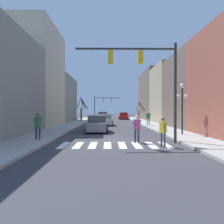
# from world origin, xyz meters

# --- Properties ---
(ground_plane) EXTENTS (240.00, 240.00, 0.00)m
(ground_plane) POSITION_xyz_m (0.00, 0.00, 0.00)
(ground_plane) COLOR #38383D
(sidewalk_left) EXTENTS (2.83, 90.00, 0.15)m
(sidewalk_left) POSITION_xyz_m (-5.67, 0.00, 0.07)
(sidewalk_left) COLOR #9E9E99
(sidewalk_left) RESTS_ON ground_plane
(sidewalk_right) EXTENTS (2.83, 90.00, 0.15)m
(sidewalk_right) POSITION_xyz_m (5.67, 0.00, 0.07)
(sidewalk_right) COLOR #9E9E99
(sidewalk_right) RESTS_ON ground_plane
(building_row_left) EXTENTS (6.00, 36.80, 12.73)m
(building_row_left) POSITION_xyz_m (-10.09, 12.32, 5.00)
(building_row_left) COLOR gray
(building_row_left) RESTS_ON ground_plane
(building_row_right) EXTENTS (6.00, 45.53, 10.38)m
(building_row_right) POSITION_xyz_m (10.09, 17.74, 4.71)
(building_row_right) COLOR #934C3D
(building_row_right) RESTS_ON ground_plane
(crosswalk_stripes) EXTENTS (6.75, 2.60, 0.01)m
(crosswalk_stripes) POSITION_xyz_m (0.00, -1.96, 0.00)
(crosswalk_stripes) COLOR white
(crosswalk_stripes) RESTS_ON ground_plane
(traffic_signal_near) EXTENTS (6.65, 0.28, 6.57)m
(traffic_signal_near) POSITION_xyz_m (2.15, -1.11, 4.75)
(traffic_signal_near) COLOR #2D2D2D
(traffic_signal_near) RESTS_ON ground_plane
(traffic_signal_far) EXTENTS (6.63, 0.28, 5.67)m
(traffic_signal_far) POSITION_xyz_m (-2.03, 40.08, 4.12)
(traffic_signal_far) COLOR #2D2D2D
(traffic_signal_far) RESTS_ON ground_plane
(street_lamp_right_corner) EXTENTS (0.95, 0.36, 4.20)m
(street_lamp_right_corner) POSITION_xyz_m (5.70, 2.56, 3.13)
(street_lamp_right_corner) COLOR black
(street_lamp_right_corner) RESTS_ON sidewalk_right
(car_parked_right_near) EXTENTS (2.10, 4.35, 1.64)m
(car_parked_right_near) POSITION_xyz_m (-1.51, 6.16, 0.77)
(car_parked_right_near) COLOR gray
(car_parked_right_near) RESTS_ON ground_plane
(car_parked_left_near) EXTENTS (2.10, 4.61, 1.80)m
(car_parked_left_near) POSITION_xyz_m (-1.62, 29.32, 0.83)
(car_parked_left_near) COLOR gray
(car_parked_left_near) RESTS_ON ground_plane
(car_parked_left_far) EXTENTS (2.12, 4.14, 1.59)m
(car_parked_left_far) POSITION_xyz_m (-0.89, 15.18, 0.74)
(car_parked_left_far) COLOR silver
(car_parked_left_far) RESTS_ON ground_plane
(car_driving_away_lane) EXTENTS (2.17, 4.84, 1.61)m
(car_driving_away_lane) POSITION_xyz_m (3.05, 35.47, 0.75)
(car_driving_away_lane) COLOR red
(car_driving_away_lane) RESTS_ON ground_plane
(pedestrian_crossing_street) EXTENTS (0.66, 0.58, 1.83)m
(pedestrian_crossing_street) POSITION_xyz_m (1.49, -0.98, 1.08)
(pedestrian_crossing_street) COLOR #282D47
(pedestrian_crossing_street) RESTS_ON ground_plane
(pedestrian_on_right_sidewalk) EXTENTS (0.77, 0.37, 1.83)m
(pedestrian_on_right_sidewalk) POSITION_xyz_m (4.92, 13.75, 1.23)
(pedestrian_on_right_sidewalk) COLOR #7A705B
(pedestrian_on_right_sidewalk) RESTS_ON sidewalk_right
(pedestrian_near_right_corner) EXTENTS (0.37, 0.73, 1.75)m
(pedestrian_near_right_corner) POSITION_xyz_m (2.83, -2.60, 1.04)
(pedestrian_near_right_corner) COLOR #4C4C51
(pedestrian_near_right_corner) RESTS_ON ground_plane
(pedestrian_waiting_at_curb) EXTENTS (0.74, 0.45, 1.82)m
(pedestrian_waiting_at_curb) POSITION_xyz_m (-5.26, -0.31, 1.23)
(pedestrian_waiting_at_curb) COLOR #282D47
(pedestrian_waiting_at_curb) RESTS_ON sidewalk_left
(street_tree_right_far) EXTENTS (1.86, 3.25, 4.65)m
(street_tree_right_far) POSITION_xyz_m (-5.74, 28.20, 2.32)
(street_tree_right_far) COLOR brown
(street_tree_right_far) RESTS_ON sidewalk_left
(street_tree_left_mid) EXTENTS (1.91, 0.67, 3.56)m
(street_tree_left_mid) POSITION_xyz_m (5.28, 24.80, 1.72)
(street_tree_left_mid) COLOR brown
(street_tree_left_mid) RESTS_ON sidewalk_right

